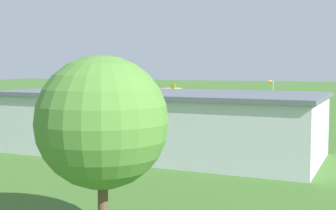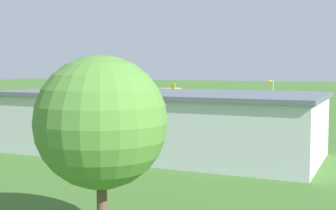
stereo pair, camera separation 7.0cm
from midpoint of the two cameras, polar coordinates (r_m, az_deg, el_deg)
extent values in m
plane|color=#3D6628|center=(77.91, 6.94, -1.28)|extent=(400.00, 400.00, 0.00)
cube|color=silver|center=(43.20, -1.09, -2.39)|extent=(29.04, 12.91, 5.37)
cube|color=slate|center=(42.94, -1.10, 1.41)|extent=(29.66, 13.53, 0.35)
cube|color=#384251|center=(48.71, 1.97, -2.17)|extent=(10.00, 0.51, 4.41)
cylinder|color=yellow|center=(77.86, -0.56, 1.20)|extent=(6.33, 5.23, 1.87)
cone|color=black|center=(81.31, -1.90, 1.01)|extent=(1.05, 1.04, 0.79)
cube|color=yellow|center=(78.60, -0.86, 1.05)|extent=(6.60, 7.86, 0.31)
cube|color=yellow|center=(79.05, -1.06, 1.94)|extent=(6.60, 7.86, 0.31)
cube|color=yellow|center=(75.07, 0.60, 2.14)|extent=(1.05, 0.84, 1.42)
cube|color=yellow|center=(75.01, 0.65, 1.37)|extent=(2.31, 2.61, 0.19)
cylinder|color=black|center=(78.90, -0.16, 0.28)|extent=(0.59, 0.50, 0.64)
cylinder|color=black|center=(77.99, -1.37, 0.22)|extent=(0.59, 0.50, 0.64)
cylinder|color=#332D28|center=(80.20, 0.79, 1.55)|extent=(0.23, 0.21, 1.26)
cylinder|color=#332D28|center=(77.52, -2.77, 1.44)|extent=(0.23, 0.21, 1.26)
cube|color=#B7B7BC|center=(61.69, -11.40, -2.23)|extent=(1.77, 4.41, 0.76)
cube|color=#2D3842|center=(61.61, -11.41, -1.58)|extent=(1.53, 2.48, 0.65)
cylinder|color=black|center=(60.03, -11.49, -2.78)|extent=(0.23, 0.64, 0.64)
cylinder|color=black|center=(60.98, -12.84, -2.69)|extent=(0.23, 0.64, 0.64)
cylinder|color=black|center=(62.53, -10.00, -2.47)|extent=(0.23, 0.64, 0.64)
cylinder|color=black|center=(63.43, -11.31, -2.39)|extent=(0.23, 0.64, 0.64)
cube|color=gold|center=(64.27, -17.13, -2.07)|extent=(1.85, 4.02, 0.76)
cube|color=#2D3842|center=(64.20, -17.14, -1.49)|extent=(1.57, 2.27, 0.53)
cylinder|color=black|center=(62.75, -17.25, -2.58)|extent=(0.25, 0.65, 0.64)
cylinder|color=black|center=(63.77, -18.45, -2.50)|extent=(0.25, 0.65, 0.64)
cylinder|color=black|center=(64.89, -15.82, -2.32)|extent=(0.25, 0.65, 0.64)
cylinder|color=black|center=(65.88, -17.00, -2.24)|extent=(0.25, 0.65, 0.64)
cylinder|color=black|center=(69.87, -19.43, -1.92)|extent=(0.25, 0.65, 0.64)
cylinder|color=#3F3F47|center=(59.03, 2.44, -2.71)|extent=(0.33, 0.33, 0.86)
cylinder|color=#3F3F47|center=(58.94, 2.44, -2.00)|extent=(0.39, 0.39, 0.61)
sphere|color=#D8AD84|center=(58.89, 2.44, -1.59)|extent=(0.23, 0.23, 0.23)
cylinder|color=beige|center=(59.17, -7.57, -2.72)|extent=(0.36, 0.36, 0.87)
cylinder|color=#B23333|center=(59.08, -7.58, -2.00)|extent=(0.43, 0.43, 0.62)
sphere|color=beige|center=(59.03, -7.58, -1.59)|extent=(0.24, 0.24, 0.24)
cylinder|color=#3F3F47|center=(49.48, 17.94, -4.36)|extent=(0.40, 0.40, 0.85)
cylinder|color=#B23333|center=(49.37, 17.96, -3.52)|extent=(0.48, 0.48, 0.60)
sphere|color=#D8AD84|center=(49.32, 17.97, -3.04)|extent=(0.23, 0.23, 0.23)
cylinder|color=beige|center=(58.66, -9.18, -2.83)|extent=(0.36, 0.36, 0.82)
cylinder|color=#33723F|center=(58.58, -9.19, -2.15)|extent=(0.43, 0.43, 0.58)
sphere|color=#D8AD84|center=(58.53, -9.20, -1.76)|extent=(0.22, 0.22, 0.22)
cylinder|color=brown|center=(21.92, -8.04, -11.61)|extent=(0.47, 0.47, 3.69)
sphere|color=#4C7F33|center=(21.20, -8.15, -2.07)|extent=(6.04, 6.04, 6.04)
cylinder|color=silver|center=(87.67, 12.68, 1.11)|extent=(0.12, 0.12, 5.53)
cone|color=orange|center=(87.68, 12.25, 2.83)|extent=(0.87, 1.40, 0.60)
camera|label=1|loc=(0.03, -90.03, 0.00)|focal=49.90mm
camera|label=2|loc=(0.03, 89.97, 0.00)|focal=49.90mm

